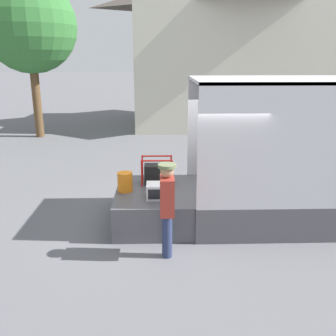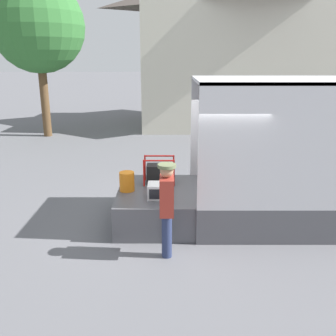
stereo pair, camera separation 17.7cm
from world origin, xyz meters
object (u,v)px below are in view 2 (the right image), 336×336
object	(u,v)px
portable_generator	(158,174)
street_tree	(36,26)
microwave	(158,191)
worker_person	(165,201)
orange_bucket	(125,182)

from	to	relation	value
portable_generator	street_tree	xyz separation A→B (m)	(-5.22, 8.60, 3.70)
microwave	worker_person	world-z (taller)	worker_person
orange_bucket	worker_person	bearing A→B (deg)	-60.45
microwave	orange_bucket	size ratio (longest dim) A/B	1.12
orange_bucket	street_tree	bearing A→B (deg)	116.55
orange_bucket	street_tree	xyz separation A→B (m)	(-4.54, 9.08, 3.72)
orange_bucket	microwave	bearing A→B (deg)	-31.21
portable_generator	street_tree	world-z (taller)	street_tree
portable_generator	worker_person	world-z (taller)	worker_person
worker_person	street_tree	bearing A→B (deg)	116.98
street_tree	worker_person	bearing A→B (deg)	-63.02
worker_person	street_tree	size ratio (longest dim) A/B	0.26
orange_bucket	worker_person	size ratio (longest dim) A/B	0.24
microwave	orange_bucket	bearing A→B (deg)	148.79
worker_person	orange_bucket	bearing A→B (deg)	119.55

